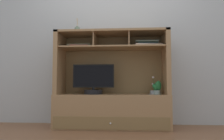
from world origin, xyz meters
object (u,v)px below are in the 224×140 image
potted_fern (157,87)px  diffuser_bottle (77,30)px  magazine_stack_left (80,47)px  potted_orchid (154,91)px  media_console (112,98)px  magazine_stack_centre (147,44)px  tv_monitor (93,82)px

potted_fern → diffuser_bottle: bearing=178.1°
magazine_stack_left → potted_orchid: bearing=-2.1°
media_console → magazine_stack_centre: media_console is taller
magazine_stack_centre → diffuser_bottle: bearing=178.3°
tv_monitor → potted_fern: size_ratio=3.12×
diffuser_bottle → potted_fern: bearing=-1.9°
magazine_stack_centre → potted_orchid: bearing=23.9°
magazine_stack_centre → media_console: bearing=176.6°
media_console → potted_orchid: (0.58, 0.01, 0.09)m
media_console → potted_orchid: 0.59m
magazine_stack_left → magazine_stack_centre: (0.96, -0.08, 0.01)m
potted_orchid → magazine_stack_centre: (-0.09, -0.04, 0.66)m
potted_fern → magazine_stack_centre: 0.62m
potted_orchid → potted_fern: 0.09m
media_console → potted_fern: bearing=-3.3°
magazine_stack_left → diffuser_bottle: size_ratio=1.71×
potted_orchid → magazine_stack_left: bearing=177.9°
tv_monitor → magazine_stack_centre: 0.92m
potted_orchid → magazine_stack_left: (-1.05, 0.04, 0.65)m
magazine_stack_left → diffuser_bottle: (-0.04, -0.05, 0.24)m
media_console → diffuser_bottle: diffuser_bottle is taller
media_console → tv_monitor: (-0.26, -0.04, 0.22)m
potted_fern → diffuser_bottle: (-1.13, 0.04, 0.83)m
media_console → tv_monitor: 0.34m
tv_monitor → magazine_stack_left: magazine_stack_left is taller
diffuser_bottle → media_console: bearing=-0.1°
media_console → diffuser_bottle: (-0.51, 0.00, 0.98)m
potted_orchid → magazine_stack_centre: 0.67m
potted_orchid → tv_monitor: bearing=-176.3°
potted_orchid → magazine_stack_centre: size_ratio=0.63×
potted_orchid → magazine_stack_left: size_ratio=0.66×
potted_orchid → potted_fern: potted_orchid is taller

